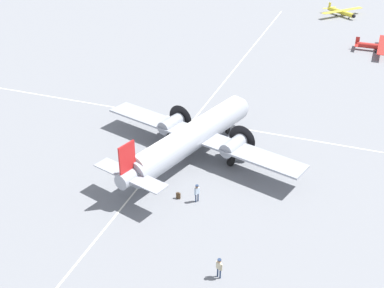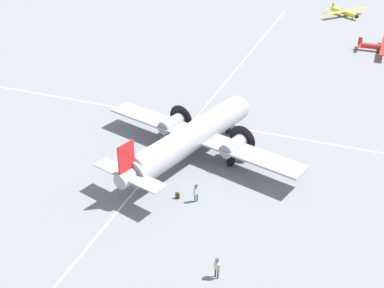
% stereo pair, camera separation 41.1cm
% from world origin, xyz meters
% --- Properties ---
extents(ground_plane, '(300.00, 300.00, 0.00)m').
position_xyz_m(ground_plane, '(0.00, 0.00, 0.00)').
color(ground_plane, slate).
extents(apron_line_eastwest, '(120.00, 0.16, 0.01)m').
position_xyz_m(apron_line_eastwest, '(0.00, -7.87, 0.00)').
color(apron_line_eastwest, silver).
rests_on(apron_line_eastwest, ground_plane).
extents(apron_line_northsouth, '(0.16, 120.00, 0.01)m').
position_xyz_m(apron_line_northsouth, '(2.82, 0.00, 0.00)').
color(apron_line_northsouth, silver).
rests_on(apron_line_northsouth, ground_plane).
extents(airliner_main, '(22.33, 19.37, 5.76)m').
position_xyz_m(airliner_main, '(-0.12, -0.39, 2.52)').
color(airliner_main, '#9399A3').
rests_on(airliner_main, ground_plane).
extents(crew_foreground, '(0.53, 0.37, 1.68)m').
position_xyz_m(crew_foreground, '(-7.37, 14.42, 1.05)').
color(crew_foreground, navy).
rests_on(crew_foreground, ground_plane).
extents(passenger_boarding, '(0.40, 0.49, 1.71)m').
position_xyz_m(passenger_boarding, '(-2.89, 6.56, 1.07)').
color(passenger_boarding, navy).
rests_on(passenger_boarding, ground_plane).
extents(suitcase_near_door, '(0.38, 0.15, 0.62)m').
position_xyz_m(suitcase_near_door, '(-1.21, 6.71, 0.29)').
color(suitcase_near_door, '#47331E').
rests_on(suitcase_near_door, ground_plane).
extents(light_aircraft_distant, '(7.61, 8.17, 1.93)m').
position_xyz_m(light_aircraft_distant, '(-8.88, -60.41, 0.81)').
color(light_aircraft_distant, yellow).
rests_on(light_aircraft_distant, ground_plane).
extents(light_aircraft_taxiing, '(7.62, 10.31, 1.98)m').
position_xyz_m(light_aircraft_taxiing, '(-16.63, -40.67, 0.83)').
color(light_aircraft_taxiing, '#B2231E').
rests_on(light_aircraft_taxiing, ground_plane).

